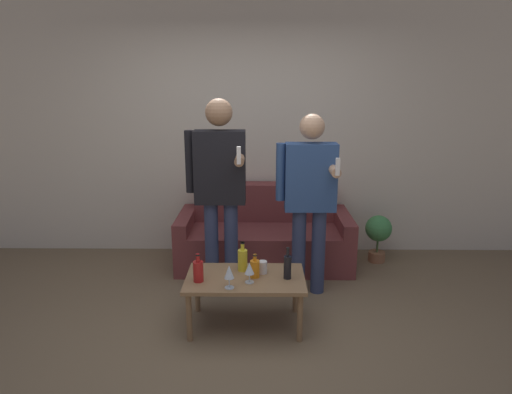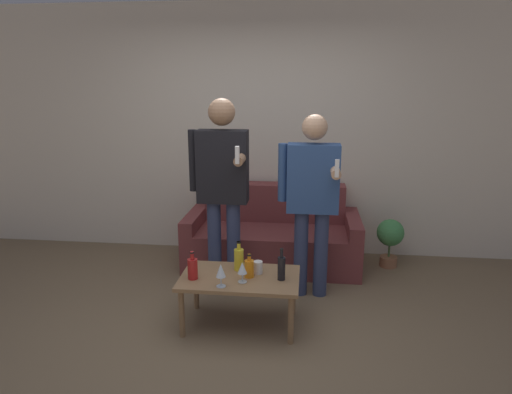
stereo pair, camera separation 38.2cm
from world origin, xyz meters
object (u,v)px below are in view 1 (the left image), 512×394
Objects in this scene: person_standing_left at (220,182)px; coffee_table at (245,283)px; person_standing_right at (310,192)px; couch at (264,236)px; bottle_orange at (287,266)px.

coffee_table is at bearing -68.35° from person_standing_left.
couch is at bearing 118.82° from person_standing_right.
person_standing_right reaches higher than coffee_table.
bottle_orange reaches higher than coffee_table.
person_standing_left is (-0.24, 0.61, 0.67)m from coffee_table.
couch is 1.02× the size of person_standing_left.
person_standing_right reaches higher than bottle_orange.
person_standing_right is at bearing 47.73° from coffee_table.
bottle_orange is at bearing -82.85° from couch.
coffee_table is 0.57× the size of person_standing_right.
bottle_orange is 0.16× the size of person_standing_right.
coffee_table is 0.53× the size of person_standing_left.
person_standing_left reaches higher than bottle_orange.
person_standing_left reaches higher than couch.
couch is at bearing 97.15° from bottle_orange.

